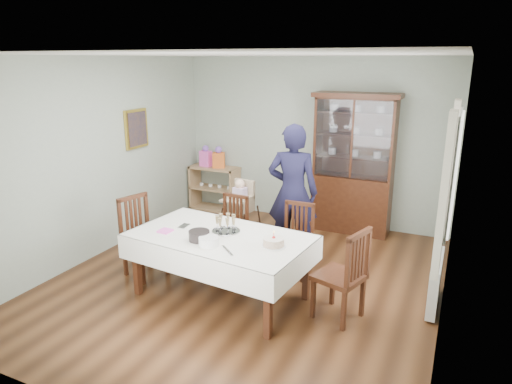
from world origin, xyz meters
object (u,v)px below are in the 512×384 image
Objects in this scene: chair_far_left at (230,243)px; gift_bag_pink at (206,157)px; dining_table at (221,266)px; birthday_cake at (274,242)px; sideboard at (215,188)px; woman at (293,192)px; chair_end_left at (145,252)px; high_chair at (240,220)px; china_cabinet at (354,162)px; gift_bag_orange at (219,158)px; champagne_tray at (226,227)px; chair_end_right at (340,292)px; chair_far_right at (295,254)px.

gift_bag_pink reaches higher than chair_far_left.
birthday_cake is at bearing -4.01° from dining_table.
sideboard is 0.48× the size of woman.
birthday_cake is at bearing -78.17° from chair_end_left.
sideboard is 0.99× the size of chair_far_left.
gift_bag_pink is (-1.33, 1.28, 0.58)m from high_chair.
china_cabinet is at bearing 86.51° from birthday_cake.
gift_bag_orange is at bearing 0.00° from gift_bag_pink.
high_chair reaches higher than champagne_tray.
gift_bag_orange reaches higher than birthday_cake.
dining_table is 2.08× the size of chair_end_right.
chair_far_right is 1.90m from chair_end_left.
high_chair is (1.17, -1.30, -0.01)m from sideboard.
woman is 1.86× the size of high_chair.
champagne_tray reaches higher than birthday_cake.
woman is at bearing 113.17° from chair_far_right.
birthday_cake is 3.58m from gift_bag_orange.
champagne_tray is at bearing -107.41° from china_cabinet.
chair_end_right reaches higher than champagne_tray.
chair_far_right is 2.80× the size of champagne_tray.
chair_end_left is 1.00× the size of chair_end_right.
chair_far_right is 2.40× the size of gift_bag_pink.
chair_far_right is 0.85m from woman.
high_chair is at bearing -43.91° from gift_bag_pink.
china_cabinet is 2.60m from sideboard.
china_cabinet is at bearing 52.45° from high_chair.
chair_far_left is at bearing -28.77° from chair_end_left.
birthday_cake reaches higher than dining_table.
high_chair is at bearing -108.78° from chair_end_right.
birthday_cake is at bearing -51.57° from gift_bag_orange.
woman is (-0.50, -1.35, -0.19)m from china_cabinet.
chair_end_right is 3.12× the size of champagne_tray.
chair_far_left is 2.47m from gift_bag_pink.
chair_far_right is at bearing -41.02° from gift_bag_orange.
champagne_tray reaches higher than dining_table.
chair_end_left is 2.65× the size of gift_bag_orange.
chair_end_right is 2.66× the size of gift_bag_orange.
gift_bag_orange reaches higher than chair_end_left.
gift_bag_orange reaches higher than sideboard.
dining_table is at bearing -59.12° from sideboard.
champagne_tray is (-0.33, -1.28, -0.11)m from woman.
gift_bag_orange is at bearing 138.48° from high_chair.
champagne_tray is (-1.34, -0.01, 0.52)m from chair_end_right.
high_chair is at bearing 110.40° from champagne_tray.
sideboard reaches higher than dining_table.
gift_bag_pink reaches higher than sideboard.
gift_bag_pink reaches higher than chair_far_right.
sideboard is 3.17m from champagne_tray.
woman is at bearing 40.44° from chair_far_left.
woman is 1.49m from birthday_cake.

